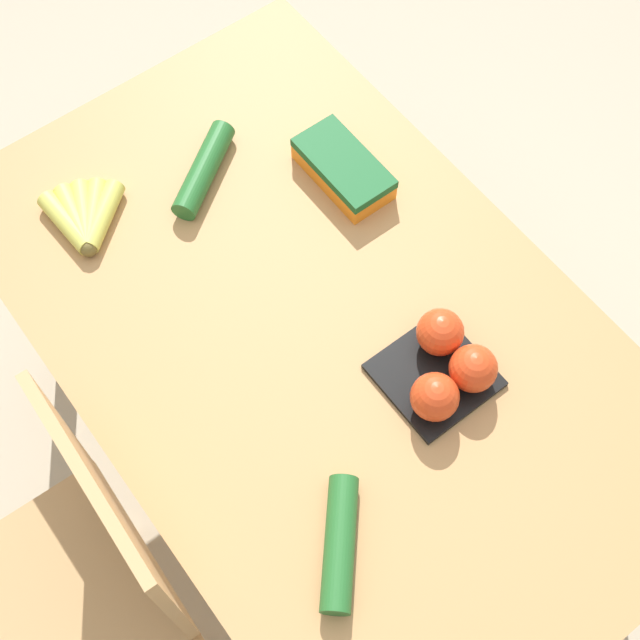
% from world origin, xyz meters
% --- Properties ---
extents(ground_plane, '(12.00, 12.00, 0.00)m').
position_xyz_m(ground_plane, '(0.00, 0.00, 0.00)').
color(ground_plane, '#B7A88E').
extents(dining_table, '(1.39, 0.85, 0.76)m').
position_xyz_m(dining_table, '(0.00, 0.00, 0.65)').
color(dining_table, '#B27F4C').
rests_on(dining_table, ground_plane).
extents(chair, '(0.43, 0.41, 0.94)m').
position_xyz_m(chair, '(-0.05, 0.59, 0.49)').
color(chair, tan).
rests_on(chair, ground_plane).
extents(banana_bunch, '(0.16, 0.15, 0.04)m').
position_xyz_m(banana_bunch, '(0.44, 0.22, 0.78)').
color(banana_bunch, brown).
rests_on(banana_bunch, dining_table).
extents(tomato_pack, '(0.18, 0.18, 0.09)m').
position_xyz_m(tomato_pack, '(-0.21, -0.11, 0.80)').
color(tomato_pack, black).
rests_on(tomato_pack, dining_table).
extents(carrot_bag, '(0.20, 0.10, 0.06)m').
position_xyz_m(carrot_bag, '(0.23, -0.23, 0.79)').
color(carrot_bag, orange).
rests_on(carrot_bag, dining_table).
extents(cucumber_near, '(0.19, 0.18, 0.05)m').
position_xyz_m(cucumber_near, '(-0.33, 0.21, 0.78)').
color(cucumber_near, '#236028').
rests_on(cucumber_near, dining_table).
extents(cucumber_far, '(0.16, 0.20, 0.05)m').
position_xyz_m(cucumber_far, '(0.39, -0.02, 0.78)').
color(cucumber_far, '#236028').
rests_on(cucumber_far, dining_table).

